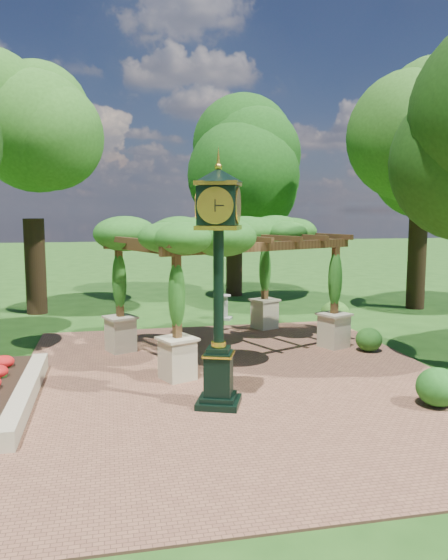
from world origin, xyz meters
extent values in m
plane|color=#1E4714|center=(0.00, 0.00, 0.00)|extent=(120.00, 120.00, 0.00)
cube|color=brown|center=(0.00, 1.00, 0.02)|extent=(10.00, 12.00, 0.04)
cube|color=#C6B793|center=(-4.60, 0.50, 0.20)|extent=(0.35, 5.00, 0.40)
cube|color=black|center=(-0.75, -0.53, 0.10)|extent=(1.09, 1.09, 0.13)
cube|color=black|center=(-0.75, -0.53, 0.67)|extent=(0.68, 0.68, 0.95)
cube|color=gold|center=(-0.75, -0.53, 1.10)|extent=(0.76, 0.76, 0.04)
cylinder|color=black|center=(-0.75, -0.53, 2.47)|extent=(0.27, 0.27, 2.43)
cube|color=black|center=(-0.75, -0.53, 4.05)|extent=(0.95, 0.95, 0.74)
cylinder|color=white|center=(-0.88, -0.89, 4.05)|extent=(0.60, 0.25, 0.63)
cone|color=black|center=(-0.75, -0.53, 4.63)|extent=(1.22, 1.22, 0.26)
sphere|color=gold|center=(-0.75, -0.53, 4.79)|extent=(0.15, 0.15, 0.15)
cube|color=beige|center=(-1.35, 1.37, 0.51)|extent=(0.89, 0.89, 0.94)
cube|color=brown|center=(-1.35, 1.37, 2.00)|extent=(0.22, 0.22, 1.93)
cube|color=beige|center=(3.43, 3.44, 0.51)|extent=(0.89, 0.89, 0.94)
cube|color=brown|center=(3.43, 3.44, 2.00)|extent=(0.22, 0.22, 1.93)
cube|color=beige|center=(-2.59, 4.24, 0.51)|extent=(0.89, 0.89, 0.94)
cube|color=brown|center=(-2.59, 4.24, 2.00)|extent=(0.22, 0.22, 1.93)
cube|color=beige|center=(2.19, 6.31, 0.51)|extent=(0.89, 0.89, 0.94)
cube|color=brown|center=(2.19, 6.31, 2.00)|extent=(0.22, 0.22, 1.93)
cube|color=brown|center=(1.04, 2.40, 3.04)|extent=(5.61, 2.54, 0.23)
cube|color=brown|center=(-0.20, 5.27, 3.04)|extent=(5.61, 2.54, 0.23)
ellipsoid|color=#225B1A|center=(0.42, 3.84, 3.32)|extent=(7.04, 5.85, 1.04)
cube|color=gray|center=(1.22, 8.21, 0.05)|extent=(0.66, 0.66, 0.09)
cylinder|color=gray|center=(1.22, 8.21, 0.46)|extent=(0.34, 0.34, 0.82)
cylinder|color=gray|center=(1.22, 8.21, 0.88)|extent=(0.63, 0.63, 0.05)
ellipsoid|color=#20611B|center=(3.57, -1.48, 0.43)|extent=(1.02, 1.02, 0.78)
ellipsoid|color=#225618|center=(4.21, 2.80, 0.37)|extent=(0.94, 0.94, 0.66)
ellipsoid|color=#32641D|center=(4.57, 6.00, 0.48)|extent=(1.00, 1.00, 0.89)
cylinder|color=black|center=(-5.63, 10.87, 1.83)|extent=(0.77, 0.77, 3.65)
ellipsoid|color=#2A5B1A|center=(-5.63, 10.87, 6.54)|extent=(4.37, 4.37, 5.77)
cylinder|color=#2F1F13|center=(2.85, 13.70, 1.66)|extent=(0.75, 0.75, 3.33)
ellipsoid|color=#154110|center=(2.85, 13.70, 5.96)|extent=(4.49, 4.49, 5.26)
cylinder|color=black|center=(9.30, 8.88, 1.91)|extent=(0.73, 0.73, 3.83)
ellipsoid|color=#2A5819|center=(9.30, 8.88, 6.85)|extent=(4.48, 4.48, 6.04)
camera|label=1|loc=(-2.84, -10.97, 3.96)|focal=35.00mm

